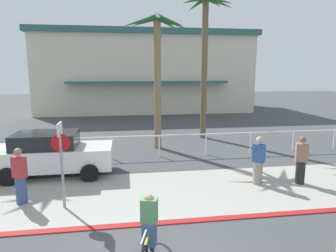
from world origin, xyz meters
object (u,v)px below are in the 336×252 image
at_px(cyclist_yellow_0, 149,230).
at_px(pedestrian_1, 301,162).
at_px(stop_sign_bike_lane, 61,153).
at_px(palm_tree_4, 206,30).
at_px(palm_tree_3, 157,47).
at_px(car_white_1, 52,154).
at_px(pedestrian_0, 20,178).
at_px(pedestrian_2, 258,162).

xyz_separation_m(cyclist_yellow_0, pedestrian_1, (5.71, 3.62, 0.12)).
distance_m(stop_sign_bike_lane, cyclist_yellow_0, 3.77).
bearing_deg(palm_tree_4, palm_tree_3, -146.99).
height_order(palm_tree_3, pedestrian_1, palm_tree_3).
xyz_separation_m(palm_tree_3, cyclist_yellow_0, (-1.28, -9.51, -4.45)).
distance_m(stop_sign_bike_lane, car_white_1, 3.26).
height_order(palm_tree_4, pedestrian_1, palm_tree_4).
distance_m(car_white_1, pedestrian_0, 2.54).
xyz_separation_m(palm_tree_4, cyclist_yellow_0, (-4.28, -11.46, -5.56)).
relative_size(palm_tree_4, pedestrian_1, 4.69).
relative_size(pedestrian_0, pedestrian_1, 1.00).
bearing_deg(pedestrian_2, pedestrian_1, -7.01).
bearing_deg(pedestrian_1, pedestrian_0, -178.39).
xyz_separation_m(cyclist_yellow_0, pedestrian_0, (-3.59, 3.36, 0.12)).
height_order(cyclist_yellow_0, pedestrian_2, pedestrian_2).
relative_size(palm_tree_4, cyclist_yellow_0, 4.62).
distance_m(palm_tree_3, pedestrian_1, 8.55).
bearing_deg(palm_tree_4, cyclist_yellow_0, -110.46).
bearing_deg(pedestrian_0, cyclist_yellow_0, -43.10).
relative_size(palm_tree_3, pedestrian_2, 3.86).
height_order(palm_tree_3, cyclist_yellow_0, palm_tree_3).
relative_size(cyclist_yellow_0, pedestrian_0, 1.02).
bearing_deg(car_white_1, palm_tree_4, 36.75).
relative_size(palm_tree_3, car_white_1, 1.53).
relative_size(stop_sign_bike_lane, palm_tree_3, 0.38).
distance_m(car_white_1, pedestrian_2, 7.69).
height_order(stop_sign_bike_lane, cyclist_yellow_0, stop_sign_bike_lane).
relative_size(car_white_1, pedestrian_1, 2.52).
xyz_separation_m(palm_tree_4, car_white_1, (-7.49, -5.59, -5.38)).
xyz_separation_m(pedestrian_1, pedestrian_2, (-1.51, 0.19, -0.00)).
relative_size(pedestrian_0, pedestrian_2, 1.00).
height_order(stop_sign_bike_lane, palm_tree_3, palm_tree_3).
bearing_deg(palm_tree_3, pedestrian_0, -128.34).
xyz_separation_m(pedestrian_0, pedestrian_1, (9.30, 0.26, 0.00)).
bearing_deg(car_white_1, palm_tree_3, 39.07).
relative_size(pedestrian_1, pedestrian_2, 1.00).
height_order(car_white_1, cyclist_yellow_0, car_white_1).
relative_size(cyclist_yellow_0, pedestrian_1, 1.02).
height_order(cyclist_yellow_0, pedestrian_1, pedestrian_1).
bearing_deg(pedestrian_2, palm_tree_3, 117.08).
height_order(palm_tree_4, cyclist_yellow_0, palm_tree_4).
relative_size(cyclist_yellow_0, pedestrian_2, 1.02).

